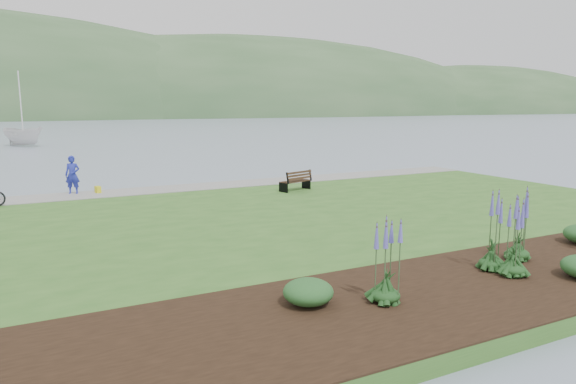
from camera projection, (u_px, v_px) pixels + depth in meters
name	position (u px, v px, depth m)	size (l,w,h in m)	color
ground	(241.00, 224.00, 19.69)	(600.00, 600.00, 0.00)	gray
lawn	(262.00, 230.00, 17.90)	(34.00, 20.00, 0.40)	#305E21
shoreline_path	(190.00, 187.00, 25.70)	(34.00, 2.20, 0.03)	gray
garden_bed	(507.00, 277.00, 12.33)	(24.00, 4.40, 0.04)	black
far_hillside	(114.00, 117.00, 178.20)	(580.00, 80.00, 38.00)	#345832
park_bench	(297.00, 180.00, 24.73)	(1.74, 1.12, 1.00)	black
person	(72.00, 172.00, 23.67)	(0.77, 0.53, 2.11)	#232BA1
sailboat	(24.00, 146.00, 55.85)	(9.71, 9.89, 25.60)	silver
pannier	(98.00, 190.00, 24.02)	(0.20, 0.32, 0.34)	yellow
echium_0	(515.00, 246.00, 12.29)	(0.62, 0.62, 1.98)	#143915
echium_1	(519.00, 228.00, 13.54)	(0.62, 0.62, 2.13)	#143915
echium_4	(387.00, 259.00, 10.58)	(0.62, 0.62, 2.17)	#143915
echium_5	(493.00, 235.00, 12.73)	(0.62, 0.62, 2.31)	#143915
shrub_0	(308.00, 292.00, 10.59)	(1.05, 1.05, 0.53)	#1E4C21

